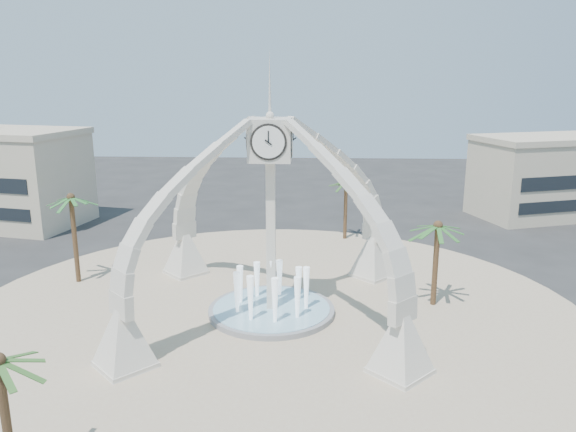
{
  "coord_description": "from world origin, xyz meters",
  "views": [
    {
      "loc": [
        2.6,
        -33.01,
        14.7
      ],
      "look_at": [
        0.96,
        2.0,
        5.92
      ],
      "focal_mm": 35.0,
      "sensor_mm": 36.0,
      "label": 1
    }
  ],
  "objects_px": {
    "palm_west": "(71,199)",
    "palm_east": "(438,227)",
    "palm_north": "(346,182)",
    "fountain": "(271,309)",
    "clock_tower": "(271,215)"
  },
  "relations": [
    {
      "from": "clock_tower",
      "to": "palm_west",
      "type": "relative_size",
      "value": 2.54
    },
    {
      "from": "clock_tower",
      "to": "palm_west",
      "type": "bearing_deg",
      "value": 161.17
    },
    {
      "from": "clock_tower",
      "to": "palm_north",
      "type": "bearing_deg",
      "value": 72.14
    },
    {
      "from": "fountain",
      "to": "clock_tower",
      "type": "bearing_deg",
      "value": -90.0
    },
    {
      "from": "fountain",
      "to": "palm_north",
      "type": "distance_m",
      "value": 18.7
    },
    {
      "from": "clock_tower",
      "to": "palm_north",
      "type": "height_order",
      "value": "clock_tower"
    },
    {
      "from": "palm_east",
      "to": "palm_west",
      "type": "bearing_deg",
      "value": 173.04
    },
    {
      "from": "palm_north",
      "to": "clock_tower",
      "type": "bearing_deg",
      "value": -107.86
    },
    {
      "from": "fountain",
      "to": "palm_west",
      "type": "bearing_deg",
      "value": 161.18
    },
    {
      "from": "fountain",
      "to": "palm_east",
      "type": "bearing_deg",
      "value": 10.21
    },
    {
      "from": "palm_east",
      "to": "palm_north",
      "type": "height_order",
      "value": "palm_east"
    },
    {
      "from": "palm_west",
      "to": "palm_east",
      "type": "bearing_deg",
      "value": -6.96
    },
    {
      "from": "clock_tower",
      "to": "palm_north",
      "type": "relative_size",
      "value": 2.95
    },
    {
      "from": "clock_tower",
      "to": "palm_west",
      "type": "height_order",
      "value": "clock_tower"
    },
    {
      "from": "palm_east",
      "to": "palm_north",
      "type": "xyz_separation_m",
      "value": [
        -5.03,
        15.23,
        -0.0
      ]
    }
  ]
}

